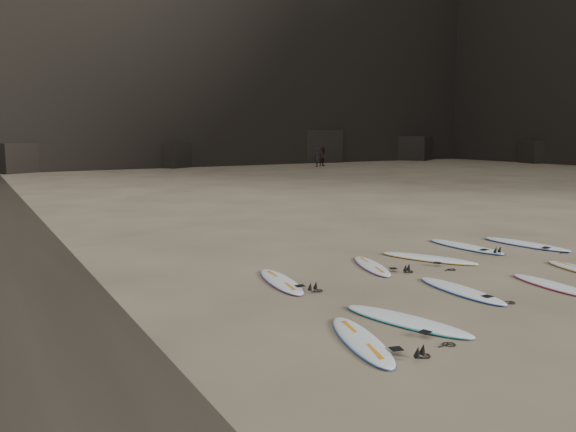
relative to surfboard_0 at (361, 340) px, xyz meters
The scene contains 12 objects.
ground 4.16m from the surfboard_0, 14.21° to the left, with size 240.00×240.00×0.00m, color #897559.
surfboard_0 is the anchor object (origin of this frame).
surfboard_1 1.36m from the surfboard_0, 15.72° to the left, with size 0.63×2.62×0.09m, color white.
surfboard_2 3.90m from the surfboard_0, 19.12° to the left, with size 0.59×2.45×0.09m, color white.
surfboard_3 5.80m from the surfboard_0, ahead, with size 0.55×2.28×0.08m, color white.
surfboard_5 3.94m from the surfboard_0, 80.36° to the left, with size 0.58×2.40×0.09m, color white.
surfboard_6 5.27m from the surfboard_0, 49.66° to the left, with size 0.54×2.24×0.08m, color white.
surfboard_7 6.60m from the surfboard_0, 36.59° to the left, with size 0.64×2.67×0.10m, color white.
surfboard_8 8.68m from the surfboard_0, 31.65° to the left, with size 0.64×2.68×0.10m, color white.
surfboard_9 10.03m from the surfboard_0, 22.68° to the left, with size 0.67×2.78×0.10m, color white.
person_a 46.66m from the surfboard_0, 57.94° to the left, with size 0.69×0.46×1.91m, color black.
person_b 47.52m from the surfboard_0, 57.10° to the left, with size 0.92×0.72×1.89m, color black.
Camera 1 is at (-9.52, -8.07, 3.45)m, focal length 35.00 mm.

